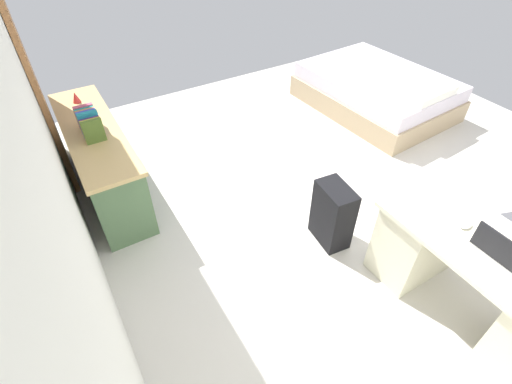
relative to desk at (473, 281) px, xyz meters
The scene contains 11 objects.
ground_plane 1.53m from the desk, ahead, with size 6.01×6.01×0.00m, color beige.
wall_back 2.87m from the desk, 57.09° to the left, with size 4.86×0.10×2.70m, color silver.
door_wooden 4.05m from the desk, 33.13° to the left, with size 0.88×0.05×2.04m, color #936038.
desk is the anchor object (origin of this frame).
credenza 3.37m from the desk, 33.97° to the left, with size 1.80×0.48×0.73m.
bed 3.14m from the desk, 32.66° to the right, with size 1.98×1.52×0.58m.
suitcase_black 1.14m from the desk, 18.67° to the left, with size 0.36×0.22×0.59m, color black.
laptop 0.40m from the desk, 148.83° to the left, with size 0.31×0.22×0.21m.
computer_mouse 0.42m from the desk, ahead, with size 0.06×0.10×0.03m, color white.
book_row 3.32m from the desk, 34.93° to the left, with size 0.36×0.17×0.23m.
figurine_small 3.88m from the desk, 29.19° to the left, with size 0.08×0.08×0.11m, color red.
Camera 1 is at (-2.03, 2.36, 2.60)m, focal length 26.58 mm.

